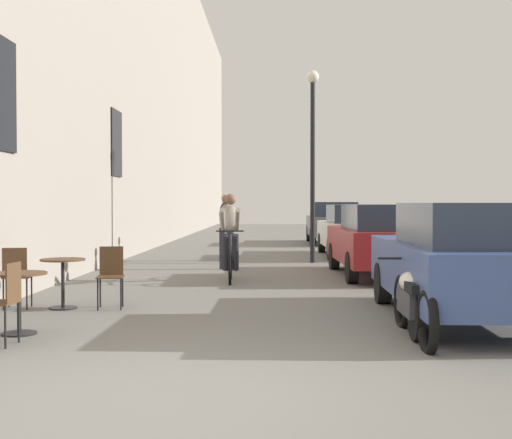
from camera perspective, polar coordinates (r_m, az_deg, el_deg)
ground_plane at (r=5.56m, az=-7.57°, el=-14.56°), size 88.00×88.00×0.00m
building_facade_left at (r=20.34m, az=-11.16°, el=15.10°), size 0.54×68.00×12.71m
cafe_table_near at (r=8.43m, az=-19.16°, el=-5.54°), size 0.64×0.64×0.72m
cafe_chair_near_toward_wall at (r=7.83m, az=-20.26°, el=-6.11°), size 0.40×0.40×0.89m
cafe_table_mid at (r=10.28m, az=-15.81°, el=-4.29°), size 0.64×0.64×0.72m
cafe_chair_mid_toward_street at (r=10.42m, az=-19.36°, el=-4.26°), size 0.43×0.43×0.89m
cafe_chair_mid_toward_wall at (r=10.17m, az=-12.01°, el=-4.34°), size 0.43×0.43×0.89m
cyclist_on_bicycle at (r=13.44m, az=-2.15°, el=-1.68°), size 0.52×1.76×1.74m
pedestrian_near at (r=15.75m, az=-2.46°, el=-0.64°), size 0.34×0.24×1.72m
pedestrian_mid at (r=18.08m, az=-2.56°, el=-0.29°), size 0.37×0.29×1.77m
street_lamp at (r=17.58m, az=4.75°, el=6.54°), size 0.32×0.32×4.90m
parked_car_nearest at (r=9.20m, az=16.98°, el=-3.25°), size 1.86×4.32×1.53m
parked_car_second at (r=14.42m, az=10.39°, el=-1.62°), size 1.89×4.26×1.50m
parked_car_third at (r=19.76m, az=8.17°, el=-0.83°), size 1.84×4.19×1.48m
parked_car_fourth at (r=25.81m, az=6.44°, el=-0.22°), size 1.88×4.40×1.56m
parked_motorcycle at (r=7.97m, az=13.03°, el=-6.75°), size 0.62×2.15×0.92m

